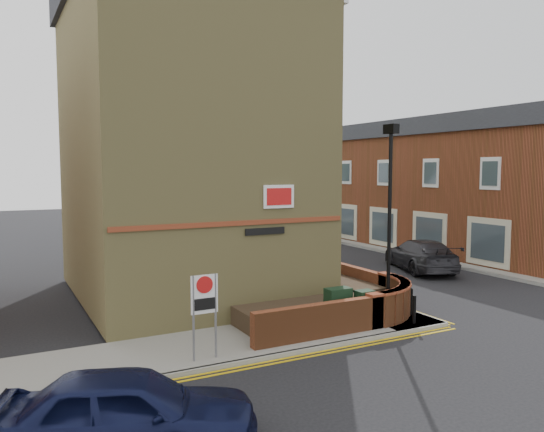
{
  "coord_description": "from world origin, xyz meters",
  "views": [
    {
      "loc": [
        -9.67,
        -12.04,
        4.98
      ],
      "look_at": [
        -1.2,
        4.0,
        3.4
      ],
      "focal_mm": 35.0,
      "sensor_mm": 36.0,
      "label": 1
    }
  ],
  "objects_px": {
    "zone_sign": "(204,301)",
    "utility_cabinet_large": "(338,307)",
    "navy_hatchback": "(128,412)",
    "silver_car_near": "(307,252)",
    "lamppost": "(389,221)"
  },
  "relations": [
    {
      "from": "zone_sign",
      "to": "utility_cabinet_large",
      "type": "bearing_deg",
      "value": 9.69
    },
    {
      "from": "navy_hatchback",
      "to": "zone_sign",
      "type": "bearing_deg",
      "value": -17.77
    },
    {
      "from": "utility_cabinet_large",
      "to": "zone_sign",
      "type": "height_order",
      "value": "zone_sign"
    },
    {
      "from": "navy_hatchback",
      "to": "utility_cabinet_large",
      "type": "bearing_deg",
      "value": -39.71
    },
    {
      "from": "navy_hatchback",
      "to": "silver_car_near",
      "type": "relative_size",
      "value": 1.16
    },
    {
      "from": "zone_sign",
      "to": "silver_car_near",
      "type": "xyz_separation_m",
      "value": [
        10.0,
        11.28,
        -1.01
      ]
    },
    {
      "from": "lamppost",
      "to": "utility_cabinet_large",
      "type": "height_order",
      "value": "lamppost"
    },
    {
      "from": "lamppost",
      "to": "navy_hatchback",
      "type": "bearing_deg",
      "value": -155.77
    },
    {
      "from": "utility_cabinet_large",
      "to": "zone_sign",
      "type": "xyz_separation_m",
      "value": [
        -4.7,
        -0.8,
        0.92
      ]
    },
    {
      "from": "zone_sign",
      "to": "navy_hatchback",
      "type": "xyz_separation_m",
      "value": [
        -2.73,
        -3.5,
        -0.87
      ]
    },
    {
      "from": "lamppost",
      "to": "utility_cabinet_large",
      "type": "xyz_separation_m",
      "value": [
        -1.9,
        0.1,
        -2.62
      ]
    },
    {
      "from": "navy_hatchback",
      "to": "silver_car_near",
      "type": "bearing_deg",
      "value": -20.51
    },
    {
      "from": "navy_hatchback",
      "to": "lamppost",
      "type": "bearing_deg",
      "value": -45.53
    },
    {
      "from": "utility_cabinet_large",
      "to": "silver_car_near",
      "type": "height_order",
      "value": "utility_cabinet_large"
    },
    {
      "from": "zone_sign",
      "to": "navy_hatchback",
      "type": "relative_size",
      "value": 0.49
    }
  ]
}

